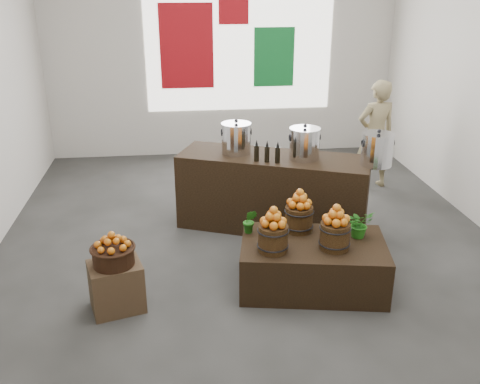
{
  "coord_description": "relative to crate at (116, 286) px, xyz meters",
  "views": [
    {
      "loc": [
        -0.8,
        -5.83,
        2.99
      ],
      "look_at": [
        -0.15,
        -0.4,
        0.78
      ],
      "focal_mm": 40.0,
      "sensor_mm": 36.0,
      "label": 1
    }
  ],
  "objects": [
    {
      "name": "stock_pot_right",
      "position": [
        2.92,
        1.16,
        0.89
      ],
      "size": [
        0.36,
        0.36,
        0.36
      ],
      "primitive_type": "cylinder",
      "color": "silver",
      "rests_on": "counter"
    },
    {
      "name": "herb_garnish_left",
      "position": [
        1.35,
        0.47,
        0.39
      ],
      "size": [
        0.18,
        0.16,
        0.27
      ],
      "primitive_type": "imported",
      "rotation": [
        0.0,
        0.0,
        -0.37
      ],
      "color": "#1C6014",
      "rests_on": "display_table"
    },
    {
      "name": "back_opening",
      "position": [
        1.75,
        4.81,
        1.76
      ],
      "size": [
        3.2,
        0.02,
        2.4
      ],
      "primitive_type": "cube",
      "color": "white",
      "rests_on": "back_wall"
    },
    {
      "name": "apple_bucket_front_left",
      "position": [
        1.52,
        0.06,
        0.4
      ],
      "size": [
        0.29,
        0.29,
        0.27
      ],
      "primitive_type": "cylinder",
      "color": "#3D2910",
      "rests_on": "display_table"
    },
    {
      "name": "apple_bucket_rear",
      "position": [
        1.87,
        0.47,
        0.4
      ],
      "size": [
        0.29,
        0.29,
        0.27
      ],
      "primitive_type": "cylinder",
      "color": "#3D2910",
      "rests_on": "display_table"
    },
    {
      "name": "oil_cruets",
      "position": [
        1.71,
        1.41,
        0.84
      ],
      "size": [
        0.26,
        0.16,
        0.26
      ],
      "primitive_type": null,
      "rotation": [
        0.0,
        0.0,
        -0.39
      ],
      "color": "black",
      "rests_on": "counter"
    },
    {
      "name": "stock_pot_left",
      "position": [
        1.36,
        1.81,
        0.89
      ],
      "size": [
        0.36,
        0.36,
        0.36
      ],
      "primitive_type": "cylinder",
      "color": "silver",
      "rests_on": "counter"
    },
    {
      "name": "stock_pot_center",
      "position": [
        2.14,
        1.48,
        0.89
      ],
      "size": [
        0.36,
        0.36,
        0.36
      ],
      "primitive_type": "cylinder",
      "color": "silver",
      "rests_on": "counter"
    },
    {
      "name": "display_table",
      "position": [
        1.96,
        0.18,
        0.01
      ],
      "size": [
        1.59,
        1.14,
        0.5
      ],
      "primitive_type": "cube",
      "rotation": [
        0.0,
        0.0,
        -0.18
      ],
      "color": "black",
      "rests_on": "ground"
    },
    {
      "name": "herb_garnish_right",
      "position": [
        2.45,
        0.25,
        0.41
      ],
      "size": [
        0.32,
        0.3,
        0.29
      ],
      "primitive_type": "imported",
      "rotation": [
        0.0,
        0.0,
        0.3
      ],
      "color": "#1C6014",
      "rests_on": "display_table"
    },
    {
      "name": "counter",
      "position": [
        1.8,
        1.62,
        0.24
      ],
      "size": [
        2.43,
        1.58,
        0.95
      ],
      "primitive_type": "cube",
      "rotation": [
        0.0,
        0.0,
        -0.39
      ],
      "color": "black",
      "rests_on": "ground"
    },
    {
      "name": "crate",
      "position": [
        0.0,
        0.0,
        0.0
      ],
      "size": [
        0.57,
        0.51,
        0.48
      ],
      "primitive_type": "cube",
      "rotation": [
        0.0,
        0.0,
        0.27
      ],
      "color": "brown",
      "rests_on": "ground"
    },
    {
      "name": "shopper",
      "position": [
        3.55,
        2.86,
        0.57
      ],
      "size": [
        0.65,
        0.48,
        1.63
      ],
      "primitive_type": "imported",
      "rotation": [
        0.0,
        0.0,
        3.3
      ],
      "color": "#8B7C55",
      "rests_on": "ground"
    },
    {
      "name": "apples_in_basket",
      "position": [
        0.0,
        0.0,
        0.5
      ],
      "size": [
        0.3,
        0.3,
        0.16
      ],
      "primitive_type": null,
      "color": "#AE1C05",
      "rests_on": "wicker_basket"
    },
    {
      "name": "apples_in_bucket_front_right",
      "position": [
        2.13,
        0.04,
        0.63
      ],
      "size": [
        0.22,
        0.22,
        0.2
      ],
      "primitive_type": null,
      "color": "#AE1C05",
      "rests_on": "apple_bucket_front_right"
    },
    {
      "name": "deco_red_upper",
      "position": [
        1.65,
        4.8,
        2.26
      ],
      "size": [
        0.5,
        0.04,
        0.5
      ],
      "primitive_type": "cube",
      "color": "maroon",
      "rests_on": "back_wall"
    },
    {
      "name": "deco_green_right",
      "position": [
        2.35,
        4.8,
        1.46
      ],
      "size": [
        0.7,
        0.04,
        1.0
      ],
      "primitive_type": "cube",
      "color": "#106929",
      "rests_on": "back_wall"
    },
    {
      "name": "deco_red_left",
      "position": [
        0.85,
        4.8,
        1.66
      ],
      "size": [
        0.9,
        0.04,
        1.4
      ],
      "primitive_type": "cube",
      "color": "maroon",
      "rests_on": "back_wall"
    },
    {
      "name": "apples_in_bucket_front_left",
      "position": [
        1.52,
        0.06,
        0.63
      ],
      "size": [
        0.22,
        0.22,
        0.2
      ],
      "primitive_type": null,
      "color": "#AE1C05",
      "rests_on": "apple_bucket_front_left"
    },
    {
      "name": "apples_in_bucket_rear",
      "position": [
        1.87,
        0.47,
        0.63
      ],
      "size": [
        0.22,
        0.22,
        0.2
      ],
      "primitive_type": null,
      "color": "#AE1C05",
      "rests_on": "apple_bucket_rear"
    },
    {
      "name": "back_wall",
      "position": [
        1.45,
        4.83,
        1.76
      ],
      "size": [
        6.0,
        0.04,
        4.0
      ],
      "primitive_type": "cube",
      "color": "beige",
      "rests_on": "ground"
    },
    {
      "name": "ground",
      "position": [
        1.45,
        1.33,
        -0.24
      ],
      "size": [
        7.0,
        7.0,
        0.0
      ],
      "primitive_type": "plane",
      "color": "#3C3B39",
      "rests_on": "ground"
    },
    {
      "name": "wicker_basket",
      "position": [
        0.0,
        0.0,
        0.33
      ],
      "size": [
        0.39,
        0.39,
        0.18
      ],
      "primitive_type": "cylinder",
      "color": "black",
      "rests_on": "crate"
    },
    {
      "name": "apple_bucket_front_right",
      "position": [
        2.13,
        0.04,
        0.4
      ],
      "size": [
        0.29,
        0.29,
        0.27
      ],
      "primitive_type": "cylinder",
      "color": "#3D2910",
      "rests_on": "display_table"
    }
  ]
}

